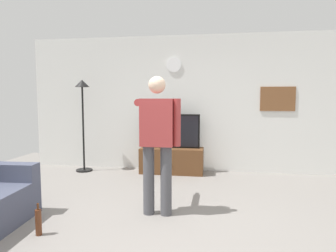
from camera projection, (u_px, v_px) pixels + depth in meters
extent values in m
plane|color=gray|center=(157.00, 231.00, 3.31)|extent=(8.40, 8.40, 0.00)
cube|color=silver|center=(184.00, 103.00, 6.09)|extent=(6.40, 0.10, 2.70)
cube|color=brown|center=(172.00, 160.00, 5.88)|extent=(1.22, 0.44, 0.49)
sphere|color=black|center=(170.00, 162.00, 5.65)|extent=(0.04, 0.04, 0.04)
cube|color=black|center=(172.00, 131.00, 5.88)|extent=(1.08, 0.06, 0.66)
cube|color=black|center=(172.00, 131.00, 5.84)|extent=(1.02, 0.01, 0.60)
cylinder|color=white|center=(174.00, 65.00, 5.99)|extent=(0.30, 0.03, 0.30)
cube|color=brown|center=(278.00, 99.00, 5.75)|extent=(0.65, 0.04, 0.46)
cylinder|color=black|center=(84.00, 170.00, 6.06)|extent=(0.32, 0.32, 0.03)
cylinder|color=black|center=(83.00, 129.00, 5.98)|extent=(0.04, 0.04, 1.65)
cone|color=black|center=(82.00, 83.00, 5.90)|extent=(0.28, 0.28, 0.14)
cylinder|color=#4C4C51|center=(149.00, 180.00, 3.77)|extent=(0.14, 0.14, 0.87)
cylinder|color=#4C4C51|center=(166.00, 181.00, 3.74)|extent=(0.14, 0.14, 0.87)
cube|color=#A53838|center=(157.00, 122.00, 3.69)|extent=(0.40, 0.22, 0.58)
sphere|color=beige|center=(157.00, 85.00, 3.65)|extent=(0.21, 0.21, 0.21)
cylinder|color=#A53838|center=(143.00, 102.00, 3.99)|extent=(0.09, 0.58, 0.09)
cube|color=white|center=(148.00, 102.00, 4.31)|extent=(0.04, 0.12, 0.04)
cylinder|color=#A53838|center=(177.00, 123.00, 3.65)|extent=(0.09, 0.09, 0.58)
cube|color=#474C60|center=(4.00, 172.00, 3.80)|extent=(0.86, 0.25, 0.22)
cylinder|color=#592D19|center=(38.00, 222.00, 3.20)|extent=(0.07, 0.07, 0.28)
cylinder|color=#4C2814|center=(38.00, 207.00, 3.19)|extent=(0.02, 0.02, 0.07)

